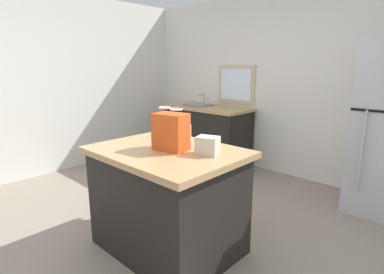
# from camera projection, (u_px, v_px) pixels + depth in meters

# --- Properties ---
(ground) EXTENTS (6.42, 6.42, 0.00)m
(ground) POSITION_uv_depth(u_px,v_px,m) (160.00, 246.00, 2.73)
(ground) COLOR gray
(back_wall) EXTENTS (5.35, 0.13, 2.57)m
(back_wall) POSITION_uv_depth(u_px,v_px,m) (296.00, 86.00, 4.23)
(back_wall) COLOR silver
(back_wall) RESTS_ON ground
(left_wall) EXTENTS (0.10, 5.04, 2.57)m
(left_wall) POSITION_uv_depth(u_px,v_px,m) (30.00, 86.00, 4.22)
(left_wall) COLOR silver
(left_wall) RESTS_ON ground
(kitchen_island) EXTENTS (1.22, 0.92, 0.90)m
(kitchen_island) POSITION_uv_depth(u_px,v_px,m) (168.00, 199.00, 2.61)
(kitchen_island) COLOR black
(kitchen_island) RESTS_ON ground
(sink_counter) EXTENTS (1.39, 0.67, 1.11)m
(sink_counter) POSITION_uv_depth(u_px,v_px,m) (207.00, 134.00, 4.98)
(sink_counter) COLOR black
(sink_counter) RESTS_ON ground
(shopping_bag) EXTENTS (0.29, 0.22, 0.34)m
(shopping_bag) POSITION_uv_depth(u_px,v_px,m) (171.00, 131.00, 2.45)
(shopping_bag) COLOR #DB511E
(shopping_bag) RESTS_ON kitchen_island
(small_box) EXTENTS (0.20, 0.17, 0.14)m
(small_box) POSITION_uv_depth(u_px,v_px,m) (208.00, 146.00, 2.34)
(small_box) COLOR beige
(small_box) RESTS_ON kitchen_island
(bottle) EXTENTS (0.05, 0.05, 0.20)m
(bottle) POSITION_uv_depth(u_px,v_px,m) (188.00, 131.00, 2.78)
(bottle) COLOR white
(bottle) RESTS_ON kitchen_island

